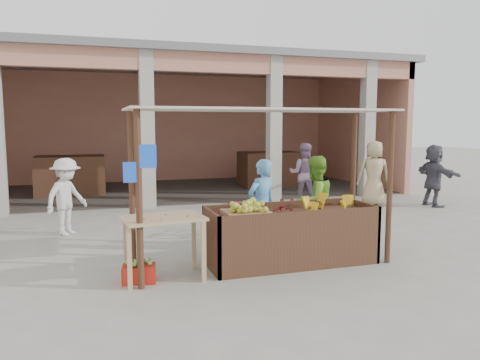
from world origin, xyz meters
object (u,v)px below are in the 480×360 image
object	(u,v)px
side_table	(163,227)
fruit_stall	(291,238)
red_crate	(139,274)
vendor_blue	(262,202)
vendor_green	(315,199)
motorcycle	(243,210)

from	to	relation	value
side_table	fruit_stall	bearing A→B (deg)	-2.61
red_crate	vendor_blue	bearing A→B (deg)	33.71
side_table	vendor_green	distance (m)	2.94
fruit_stall	red_crate	bearing A→B (deg)	-175.58
fruit_stall	side_table	world-z (taller)	side_table
vendor_blue	motorcycle	bearing A→B (deg)	-115.69
side_table	motorcycle	xyz separation A→B (m)	(1.90, 2.19, -0.26)
fruit_stall	motorcycle	size ratio (longest dim) A/B	1.42
motorcycle	red_crate	bearing A→B (deg)	121.53
fruit_stall	side_table	size ratio (longest dim) A/B	2.23
vendor_blue	vendor_green	size ratio (longest dim) A/B	0.99
fruit_stall	vendor_green	distance (m)	1.20
vendor_green	fruit_stall	bearing A→B (deg)	24.08
fruit_stall	motorcycle	world-z (taller)	motorcycle
side_table	vendor_blue	xyz separation A→B (m)	(1.82, 0.96, 0.10)
side_table	motorcycle	size ratio (longest dim) A/B	0.64
vendor_blue	side_table	bearing A→B (deg)	5.82
red_crate	vendor_blue	world-z (taller)	vendor_blue
vendor_green	motorcycle	size ratio (longest dim) A/B	0.93
side_table	vendor_blue	size ratio (longest dim) A/B	0.69
red_crate	vendor_blue	xyz separation A→B (m)	(2.17, 1.00, 0.72)
fruit_stall	red_crate	xyz separation A→B (m)	(-2.35, -0.18, -0.28)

